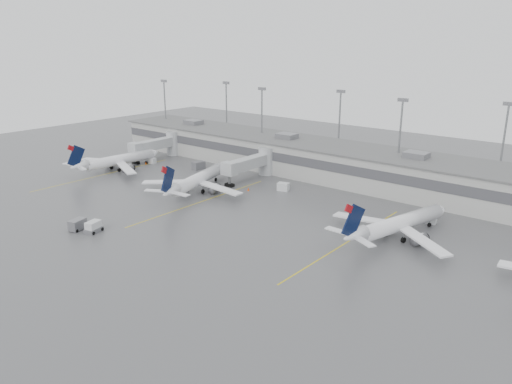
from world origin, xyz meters
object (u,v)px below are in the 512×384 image
Objects in this scene: jet_far_left at (116,160)px; jet_mid_left at (196,180)px; baggage_tug at (94,228)px; jet_mid_right at (397,224)px.

jet_mid_left is (30.22, -0.40, 0.11)m from jet_far_left.
baggage_tug is (3.19, -28.71, -2.02)m from jet_mid_left.
baggage_tug is at bearing -100.10° from jet_mid_left.
jet_mid_left is 46.68m from jet_mid_right.
jet_mid_right is at bearing -13.06° from jet_mid_left.
jet_mid_left reaches higher than jet_mid_right.
jet_far_left reaches higher than baggage_tug.
jet_mid_left is at bearing -161.82° from jet_mid_right.
jet_mid_left reaches higher than baggage_tug.
jet_far_left is at bearing 162.79° from jet_mid_left.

